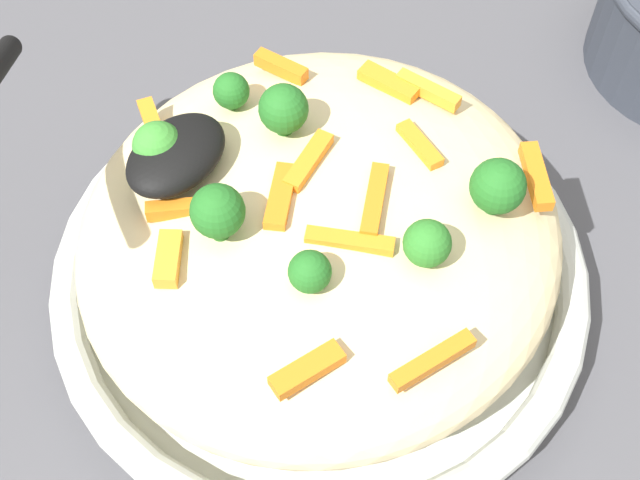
% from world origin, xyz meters
% --- Properties ---
extents(ground_plane, '(2.40, 2.40, 0.00)m').
position_xyz_m(ground_plane, '(0.00, 0.00, 0.00)').
color(ground_plane, '#4C4C51').
extents(serving_bowl, '(0.29, 0.29, 0.04)m').
position_xyz_m(serving_bowl, '(0.00, 0.00, 0.02)').
color(serving_bowl, silver).
rests_on(serving_bowl, ground_plane).
extents(pasta_mound, '(0.25, 0.24, 0.07)m').
position_xyz_m(pasta_mound, '(0.00, 0.00, 0.07)').
color(pasta_mound, beige).
rests_on(pasta_mound, serving_bowl).
extents(carrot_piece_0, '(0.03, 0.02, 0.01)m').
position_xyz_m(carrot_piece_0, '(-0.08, -0.05, 0.10)').
color(carrot_piece_0, orange).
rests_on(carrot_piece_0, pasta_mound).
extents(carrot_piece_1, '(0.04, 0.03, 0.01)m').
position_xyz_m(carrot_piece_1, '(-0.01, 0.01, 0.10)').
color(carrot_piece_1, orange).
rests_on(carrot_piece_1, pasta_mound).
extents(carrot_piece_2, '(0.04, 0.02, 0.01)m').
position_xyz_m(carrot_piece_2, '(0.01, -0.02, 0.10)').
color(carrot_piece_2, orange).
rests_on(carrot_piece_2, pasta_mound).
extents(carrot_piece_3, '(0.03, 0.03, 0.01)m').
position_xyz_m(carrot_piece_3, '(-0.01, 0.10, 0.10)').
color(carrot_piece_3, orange).
rests_on(carrot_piece_3, pasta_mound).
extents(carrot_piece_4, '(0.03, 0.03, 0.01)m').
position_xyz_m(carrot_piece_4, '(-0.05, 0.05, 0.10)').
color(carrot_piece_4, orange).
rests_on(carrot_piece_4, pasta_mound).
extents(carrot_piece_5, '(0.03, 0.03, 0.01)m').
position_xyz_m(carrot_piece_5, '(0.07, -0.08, 0.10)').
color(carrot_piece_5, orange).
rests_on(carrot_piece_5, pasta_mound).
extents(carrot_piece_6, '(0.02, 0.03, 0.01)m').
position_xyz_m(carrot_piece_6, '(0.05, -0.02, 0.10)').
color(carrot_piece_6, orange).
rests_on(carrot_piece_6, pasta_mound).
extents(carrot_piece_7, '(0.04, 0.01, 0.01)m').
position_xyz_m(carrot_piece_7, '(0.01, 0.01, 0.10)').
color(carrot_piece_7, orange).
rests_on(carrot_piece_7, pasta_mound).
extents(carrot_piece_8, '(0.01, 0.03, 0.01)m').
position_xyz_m(carrot_piece_8, '(0.06, 0.07, 0.10)').
color(carrot_piece_8, orange).
rests_on(carrot_piece_8, pasta_mound).
extents(carrot_piece_9, '(0.03, 0.04, 0.01)m').
position_xyz_m(carrot_piece_9, '(-0.01, -0.03, 0.10)').
color(carrot_piece_9, orange).
rests_on(carrot_piece_9, pasta_mound).
extents(carrot_piece_10, '(0.04, 0.02, 0.01)m').
position_xyz_m(carrot_piece_10, '(-0.04, -0.09, 0.10)').
color(carrot_piece_10, orange).
rests_on(carrot_piece_10, pasta_mound).
extents(carrot_piece_11, '(0.01, 0.04, 0.01)m').
position_xyz_m(carrot_piece_11, '(0.09, -0.01, 0.10)').
color(carrot_piece_11, orange).
rests_on(carrot_piece_11, pasta_mound).
extents(carrot_piece_12, '(0.01, 0.03, 0.01)m').
position_xyz_m(carrot_piece_12, '(0.08, 0.01, 0.10)').
color(carrot_piece_12, orange).
rests_on(carrot_piece_12, pasta_mound).
extents(carrot_piece_13, '(0.03, 0.02, 0.01)m').
position_xyz_m(carrot_piece_13, '(-0.07, 0.04, 0.10)').
color(carrot_piece_13, orange).
rests_on(carrot_piece_13, pasta_mound).
extents(broccoli_floret_0, '(0.02, 0.02, 0.03)m').
position_xyz_m(broccoli_floret_0, '(0.02, 0.04, 0.11)').
color(broccoli_floret_0, '#205B1C').
rests_on(broccoli_floret_0, pasta_mound).
extents(broccoli_floret_1, '(0.03, 0.03, 0.03)m').
position_xyz_m(broccoli_floret_1, '(0.05, -0.07, 0.11)').
color(broccoli_floret_1, '#205B1C').
rests_on(broccoli_floret_1, pasta_mound).
extents(broccoli_floret_2, '(0.02, 0.02, 0.02)m').
position_xyz_m(broccoli_floret_2, '(0.02, 0.07, 0.11)').
color(broccoli_floret_2, '#205B1C').
rests_on(broccoli_floret_2, pasta_mound).
extents(broccoli_floret_3, '(0.03, 0.03, 0.03)m').
position_xyz_m(broccoli_floret_3, '(-0.04, 0.02, 0.12)').
color(broccoli_floret_3, '#205B1C').
rests_on(broccoli_floret_3, pasta_mound).
extents(broccoli_floret_4, '(0.02, 0.02, 0.02)m').
position_xyz_m(broccoli_floret_4, '(0.00, -0.06, 0.11)').
color(broccoli_floret_4, '#296820').
rests_on(broccoli_floret_4, pasta_mound).
extents(broccoli_floret_5, '(0.02, 0.02, 0.02)m').
position_xyz_m(broccoli_floret_5, '(-0.04, -0.02, 0.11)').
color(broccoli_floret_5, '#205B1C').
rests_on(broccoli_floret_5, pasta_mound).
extents(broccoli_floret_6, '(0.02, 0.02, 0.03)m').
position_xyz_m(broccoli_floret_6, '(-0.03, 0.07, 0.11)').
color(broccoli_floret_6, '#377928').
rests_on(broccoli_floret_6, pasta_mound).
extents(serving_spoon, '(0.15, 0.15, 0.10)m').
position_xyz_m(serving_spoon, '(-0.05, 0.09, 0.13)').
color(serving_spoon, black).
rests_on(serving_spoon, pasta_mound).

